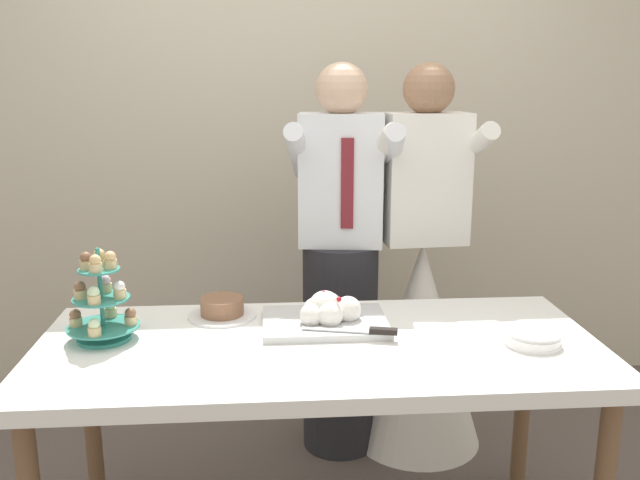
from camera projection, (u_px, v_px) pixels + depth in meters
rear_wall at (297, 108)px, 3.43m from camera, size 5.20×0.10×2.90m
dessert_table at (319, 364)px, 2.18m from camera, size 1.80×0.80×0.78m
cupcake_stand at (101, 303)px, 2.16m from camera, size 0.23×0.23×0.31m
main_cake_tray at (327, 315)px, 2.30m from camera, size 0.43×0.33×0.13m
plate_stack at (533, 338)px, 2.14m from camera, size 0.18×0.18×0.04m
round_cake at (222, 309)px, 2.39m from camera, size 0.24×0.24×0.07m
person_groom at (340, 283)px, 2.88m from camera, size 0.51×0.54×1.66m
person_bride at (420, 317)px, 2.95m from camera, size 0.56×0.56×1.66m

